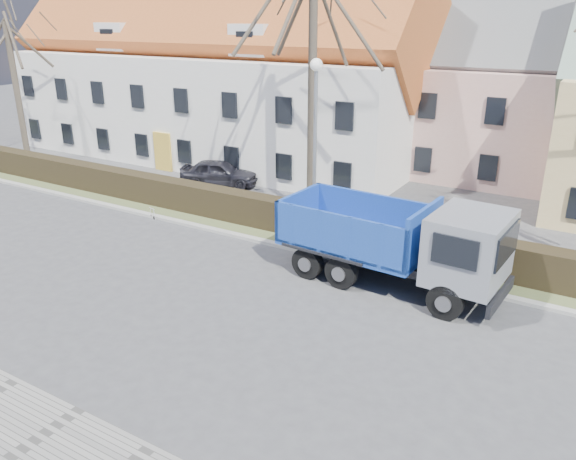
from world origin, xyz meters
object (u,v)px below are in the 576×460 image
Objects in this scene: dump_truck at (383,239)px; parked_car_a at (219,173)px; cart_frame at (150,212)px; streetlight at (315,147)px.

parked_car_a is at bearing 155.38° from dump_truck.
dump_truck reaches higher than cart_frame.
parked_car_a reaches higher than cart_frame.
dump_truck is 1.10× the size of streetlight.
cart_frame is (-11.21, 0.75, -1.26)m from dump_truck.
dump_truck is 5.76m from streetlight.
dump_truck is 13.29m from parked_car_a.
cart_frame is 5.64m from parked_car_a.
streetlight is (-4.33, 3.26, 1.96)m from dump_truck.
streetlight reaches higher than parked_car_a.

